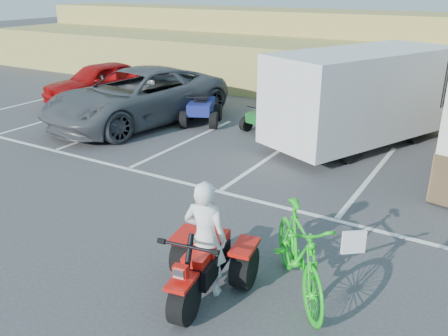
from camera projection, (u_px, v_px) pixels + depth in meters
The scene contains 11 objects.
ground at pixel (151, 237), 8.71m from camera, with size 100.00×100.00×0.00m, color #39393C.
parking_stripes at pixel (285, 175), 11.54m from camera, with size 28.00×5.16×0.01m.
grass_embankment at pixel (376, 56), 20.55m from camera, with size 40.00×8.50×3.10m.
red_trike_atv at pixel (202, 296), 7.09m from camera, with size 1.31×1.74×1.13m, color red, non-canonical shape.
rider at pixel (205, 238), 6.89m from camera, with size 0.66×0.43×1.80m, color white.
green_dirt_bike at pixel (299, 253), 6.92m from camera, with size 0.64×2.27×1.36m, color #14BF19.
grey_pickup at pixel (137, 97), 15.53m from camera, with size 2.95×6.39×1.78m, color #46494D.
red_car at pixel (100, 82), 18.60m from camera, with size 1.78×4.42×1.50m, color #9C0808.
cargo_trailer at pixel (361, 95), 13.31m from camera, with size 4.42×6.14×2.66m.
quad_atv_blue at pixel (202, 124), 15.75m from camera, with size 1.19×1.59×1.04m, color navy, non-canonical shape.
quad_atv_green at pixel (264, 131), 14.99m from camera, with size 0.97×1.30×0.85m, color #13551D, non-canonical shape.
Camera 1 is at (5.09, -5.86, 4.37)m, focal length 38.00 mm.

